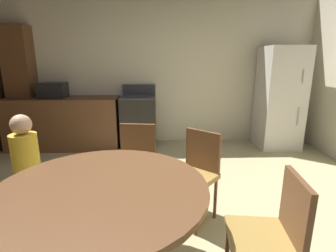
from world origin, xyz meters
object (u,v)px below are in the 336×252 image
(chair_northeast, at_px, (196,170))
(dining_table, at_px, (103,207))
(refrigerator, at_px, (280,98))
(chair_east, at_px, (273,232))
(microwave, at_px, (53,90))
(person_child, at_px, (28,171))
(chair_north, at_px, (137,160))
(oven_range, at_px, (139,121))

(chair_northeast, bearing_deg, dining_table, 0.00)
(refrigerator, bearing_deg, chair_east, -115.02)
(chair_northeast, bearing_deg, microwave, -93.18)
(microwave, xyz_separation_m, person_child, (0.66, -2.33, -0.45))
(microwave, relative_size, chair_east, 0.51)
(refrigerator, height_order, dining_table, refrigerator)
(refrigerator, height_order, chair_east, refrigerator)
(chair_north, bearing_deg, refrigerator, 134.60)
(oven_range, relative_size, chair_north, 1.26)
(oven_range, relative_size, refrigerator, 0.62)
(chair_east, xyz_separation_m, person_child, (-1.85, 0.78, 0.08))
(chair_northeast, bearing_deg, chair_north, -72.28)
(chair_east, bearing_deg, dining_table, -0.00)
(oven_range, distance_m, chair_northeast, 2.29)
(dining_table, bearing_deg, chair_north, 83.55)
(chair_northeast, bearing_deg, chair_east, 62.31)
(oven_range, xyz_separation_m, microwave, (-1.45, -0.00, 0.56))
(dining_table, distance_m, person_child, 1.02)
(refrigerator, relative_size, dining_table, 1.31)
(oven_range, xyz_separation_m, dining_table, (0.00, -2.97, 0.14))
(refrigerator, distance_m, dining_table, 3.84)
(microwave, relative_size, chair_north, 0.51)
(microwave, relative_size, chair_northeast, 0.51)
(microwave, bearing_deg, chair_north, -50.45)
(microwave, distance_m, dining_table, 3.33)
(refrigerator, bearing_deg, microwave, 179.27)
(dining_table, bearing_deg, chair_northeast, 48.11)
(chair_east, height_order, chair_northeast, same)
(dining_table, height_order, person_child, person_child)
(oven_range, height_order, person_child, oven_range)
(oven_range, distance_m, dining_table, 2.98)
(refrigerator, height_order, chair_northeast, refrigerator)
(dining_table, relative_size, chair_east, 1.55)
(chair_east, xyz_separation_m, chair_north, (-0.94, 1.20, 0.00))
(oven_range, xyz_separation_m, chair_east, (1.06, -3.11, 0.03))
(microwave, height_order, chair_northeast, microwave)
(microwave, xyz_separation_m, chair_north, (1.58, -1.91, -0.53))
(dining_table, bearing_deg, person_child, 140.98)
(microwave, distance_m, chair_northeast, 3.12)
(oven_range, bearing_deg, chair_north, -86.31)
(oven_range, bearing_deg, refrigerator, -1.24)
(chair_northeast, bearing_deg, oven_range, -119.90)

